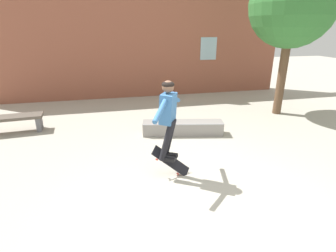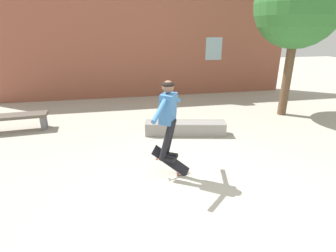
# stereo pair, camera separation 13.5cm
# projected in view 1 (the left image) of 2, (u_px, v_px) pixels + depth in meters

# --- Properties ---
(ground_plane) EXTENTS (40.00, 40.00, 0.00)m
(ground_plane) POSITION_uv_depth(u_px,v_px,m) (197.00, 200.00, 4.35)
(ground_plane) COLOR #B2AD9E
(building_backdrop) EXTENTS (12.67, 0.52, 5.08)m
(building_backdrop) POSITION_uv_depth(u_px,v_px,m) (138.00, 41.00, 10.32)
(building_backdrop) COLOR #93513D
(building_backdrop) RESTS_ON ground_plane
(tree_right) EXTENTS (2.51, 2.51, 4.59)m
(tree_right) POSITION_uv_depth(u_px,v_px,m) (293.00, 5.00, 7.64)
(tree_right) COLOR brown
(tree_right) RESTS_ON ground_plane
(park_bench) EXTENTS (1.78, 0.61, 0.47)m
(park_bench) POSITION_uv_depth(u_px,v_px,m) (8.00, 121.00, 7.04)
(park_bench) COLOR brown
(park_bench) RESTS_ON ground_plane
(skate_ledge) EXTENTS (2.16, 0.84, 0.36)m
(skate_ledge) POSITION_uv_depth(u_px,v_px,m) (183.00, 128.00, 6.99)
(skate_ledge) COLOR gray
(skate_ledge) RESTS_ON ground_plane
(skater) EXTENTS (0.78, 1.24, 1.47)m
(skater) POSITION_uv_depth(u_px,v_px,m) (168.00, 114.00, 4.61)
(skater) COLOR teal
(skateboard_flipping) EXTENTS (0.76, 0.28, 0.65)m
(skateboard_flipping) POSITION_uv_depth(u_px,v_px,m) (171.00, 161.00, 5.02)
(skateboard_flipping) COLOR black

